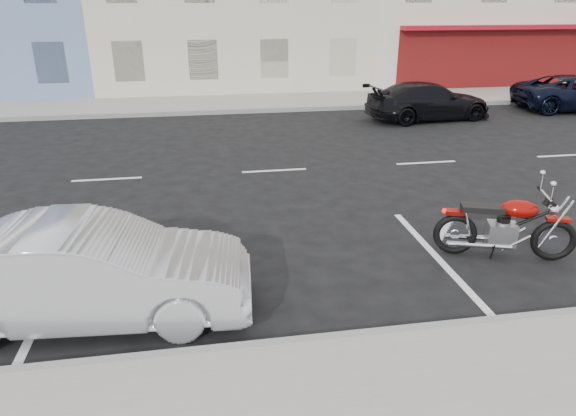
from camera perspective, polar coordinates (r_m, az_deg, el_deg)
name	(u,v)px	position (r m, az deg, el deg)	size (l,w,h in m)	color
ground	(352,167)	(13.20, 7.11, 4.59)	(120.00, 120.00, 0.00)	black
sidewalk_far	(168,105)	(21.14, -13.23, 11.06)	(80.00, 3.40, 0.15)	gray
curb_near	(102,365)	(6.50, -20.01, -16.06)	(80.00, 0.12, 0.16)	gray
curb_far	(165,114)	(19.48, -13.47, 10.13)	(80.00, 0.12, 0.16)	gray
fire_hydrant	(563,83)	(26.07, 28.21, 12.12)	(0.20, 0.20, 0.72)	beige
motorcycle	(557,231)	(9.27, 27.76, -2.32)	(2.17, 0.99, 1.13)	black
sedan_silver	(91,272)	(7.16, -21.05, -6.67)	(1.44, 4.13, 1.36)	#B8B9C0
car_far	(428,101)	(18.96, 15.33, 11.38)	(1.80, 4.43, 1.29)	black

